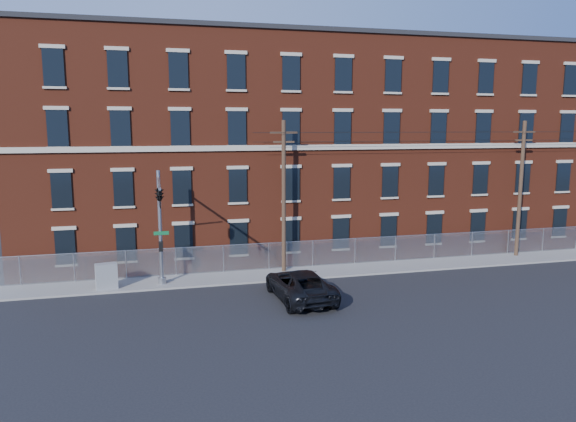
% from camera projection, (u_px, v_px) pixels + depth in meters
% --- Properties ---
extents(ground, '(140.00, 140.00, 0.00)m').
position_uv_depth(ground, '(273.00, 300.00, 30.35)').
color(ground, black).
rests_on(ground, ground).
extents(sidewalk, '(65.00, 3.00, 0.12)m').
position_uv_depth(sidewalk, '(423.00, 265.00, 38.01)').
color(sidewalk, gray).
rests_on(sidewalk, ground).
extents(mill_building, '(55.30, 14.32, 16.30)m').
position_uv_depth(mill_building, '(376.00, 145.00, 45.31)').
color(mill_building, '#602312').
rests_on(mill_building, ground).
extents(chain_link_fence, '(59.06, 0.06, 1.85)m').
position_uv_depth(chain_link_fence, '(415.00, 247.00, 39.10)').
color(chain_link_fence, '#A5A8AD').
rests_on(chain_link_fence, ground).
extents(traffic_signal_mast, '(0.90, 6.75, 7.00)m').
position_uv_depth(traffic_signal_mast, '(160.00, 204.00, 30.17)').
color(traffic_signal_mast, '#9EA0A5').
rests_on(traffic_signal_mast, ground).
extents(utility_pole_near, '(1.80, 0.28, 10.00)m').
position_uv_depth(utility_pole_near, '(284.00, 194.00, 35.37)').
color(utility_pole_near, '#402D20').
rests_on(utility_pole_near, ground).
extents(utility_pole_mid, '(1.80, 0.28, 10.00)m').
position_uv_depth(utility_pole_mid, '(521.00, 186.00, 39.68)').
color(utility_pole_mid, '#402D20').
rests_on(utility_pole_mid, ground).
extents(overhead_wires, '(40.00, 0.62, 0.62)m').
position_uv_depth(overhead_wires, '(524.00, 135.00, 39.10)').
color(overhead_wires, black).
rests_on(overhead_wires, ground).
extents(pickup_truck, '(3.18, 6.26, 1.70)m').
position_uv_depth(pickup_truck, '(300.00, 285.00, 30.47)').
color(pickup_truck, black).
rests_on(pickup_truck, ground).
extents(utility_cabinet, '(1.33, 0.83, 1.54)m').
position_uv_depth(utility_cabinet, '(106.00, 276.00, 32.03)').
color(utility_cabinet, gray).
rests_on(utility_cabinet, sidewalk).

